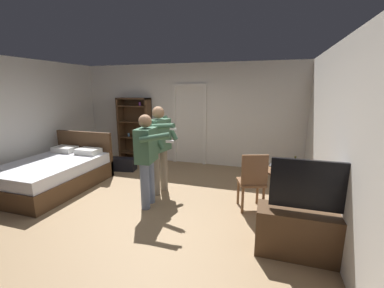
{
  "coord_description": "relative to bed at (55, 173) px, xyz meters",
  "views": [
    {
      "loc": [
        2.11,
        -3.64,
        2.0
      ],
      "look_at": [
        0.85,
        0.41,
        1.05
      ],
      "focal_mm": 23.28,
      "sensor_mm": 36.0,
      "label": 1
    }
  ],
  "objects": [
    {
      "name": "ground_plane",
      "position": [
        2.05,
        -0.16,
        -0.3
      ],
      "size": [
        6.54,
        6.54,
        0.0
      ],
      "primitive_type": "plane",
      "color": "#997A56"
    },
    {
      "name": "wall_back",
      "position": [
        2.05,
        2.57,
        1.02
      ],
      "size": [
        6.19,
        0.12,
        2.64
      ],
      "primitive_type": "cube",
      "color": "silver",
      "rests_on": "ground_plane"
    },
    {
      "name": "wall_left",
      "position": [
        -0.99,
        -0.16,
        1.02
      ],
      "size": [
        0.15,
        5.57,
        2.64
      ],
      "color": "silver",
      "rests_on": "ground_plane"
    },
    {
      "name": "wall_right",
      "position": [
        5.08,
        -0.16,
        1.02
      ],
      "size": [
        0.12,
        5.57,
        2.64
      ],
      "primitive_type": "cube",
      "color": "silver",
      "rests_on": "ground_plane"
    },
    {
      "name": "doorway_frame",
      "position": [
        2.12,
        2.49,
        0.92
      ],
      "size": [
        0.93,
        0.08,
        2.13
      ],
      "color": "white",
      "rests_on": "ground_plane"
    },
    {
      "name": "bed",
      "position": [
        0.0,
        0.0,
        0.0
      ],
      "size": [
        1.48,
        2.08,
        1.02
      ],
      "color": "#4C331E",
      "rests_on": "ground_plane"
    },
    {
      "name": "bookshelf",
      "position": [
        0.57,
        2.34,
        0.65
      ],
      "size": [
        0.93,
        0.32,
        1.76
      ],
      "color": "#4C331E",
      "rests_on": "ground_plane"
    },
    {
      "name": "tv_flatscreen",
      "position": [
        4.72,
        -0.83,
        0.05
      ],
      "size": [
        1.27,
        0.4,
        1.22
      ],
      "color": "#4C331E",
      "rests_on": "ground_plane"
    },
    {
      "name": "side_table",
      "position": [
        4.45,
        0.33,
        0.17
      ],
      "size": [
        0.64,
        0.64,
        0.7
      ],
      "color": "brown",
      "rests_on": "ground_plane"
    },
    {
      "name": "laptop",
      "position": [
        4.4,
        0.29,
        0.45
      ],
      "size": [
        0.4,
        0.41,
        0.16
      ],
      "color": "black",
      "rests_on": "side_table"
    },
    {
      "name": "bottle_on_table",
      "position": [
        4.59,
        0.25,
        0.51
      ],
      "size": [
        0.06,
        0.06,
        0.27
      ],
      "color": "#393611",
      "rests_on": "side_table"
    },
    {
      "name": "wooden_chair",
      "position": [
        3.96,
        0.16,
        0.24
      ],
      "size": [
        0.53,
        0.53,
        0.99
      ],
      "color": "brown",
      "rests_on": "ground_plane"
    },
    {
      "name": "person_blue_shirt",
      "position": [
        2.24,
        -0.18,
        0.62
      ],
      "size": [
        0.73,
        0.6,
        1.59
      ],
      "color": "slate",
      "rests_on": "ground_plane"
    },
    {
      "name": "person_striped_shirt",
      "position": [
        2.2,
        0.41,
        0.68
      ],
      "size": [
        0.68,
        0.72,
        1.68
      ],
      "color": "gray",
      "rests_on": "ground_plane"
    },
    {
      "name": "suitcase_dark",
      "position": [
        0.73,
        1.37,
        -0.15
      ],
      "size": [
        0.66,
        0.39,
        0.31
      ],
      "primitive_type": "cube",
      "rotation": [
        0.0,
        0.0,
        0.16
      ],
      "color": "black",
      "rests_on": "ground_plane"
    }
  ]
}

